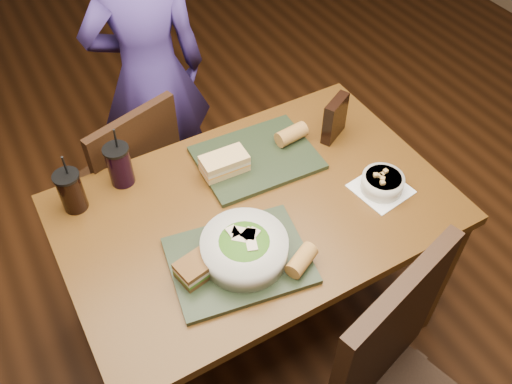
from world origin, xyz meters
TOP-DOWN VIEW (x-y plane):
  - ground at (0.00, 0.00)m, footprint 6.00×6.00m
  - dining_table at (0.00, 0.00)m, footprint 1.30×0.85m
  - chair_far at (-0.25, 0.58)m, footprint 0.48×0.49m
  - diner at (-0.01, 0.93)m, footprint 0.57×0.43m
  - tray_near at (-0.16, -0.17)m, footprint 0.47×0.39m
  - tray_far at (0.11, 0.19)m, footprint 0.44×0.34m
  - salad_bowl at (-0.14, -0.18)m, footprint 0.27×0.27m
  - soup_bowl at (0.42, -0.15)m, footprint 0.20×0.20m
  - sandwich_near at (-0.29, -0.16)m, footprint 0.14×0.11m
  - sandwich_far at (-0.02, 0.19)m, footprint 0.17×0.10m
  - baguette_near at (-0.01, -0.29)m, footprint 0.12×0.10m
  - baguette_far at (0.27, 0.20)m, footprint 0.12×0.07m
  - cup_cola at (-0.53, 0.30)m, footprint 0.09×0.09m
  - cup_berry at (-0.35, 0.33)m, footprint 0.09×0.09m
  - chip_bag at (0.43, 0.17)m, footprint 0.13×0.10m

SIDE VIEW (x-z plane):
  - ground at x=0.00m, z-range 0.00..0.00m
  - chair_far at x=-0.25m, z-range 0.05..0.94m
  - dining_table at x=0.00m, z-range 0.28..1.03m
  - diner at x=-0.01m, z-range 0.00..1.44m
  - tray_near at x=-0.16m, z-range 0.75..0.77m
  - tray_far at x=0.11m, z-range 0.75..0.77m
  - soup_bowl at x=0.42m, z-range 0.75..0.82m
  - baguette_near at x=-0.01m, z-range 0.77..0.82m
  - sandwich_near at x=-0.29m, z-range 0.77..0.83m
  - baguette_far at x=0.27m, z-range 0.77..0.83m
  - sandwich_far at x=-0.02m, z-range 0.77..0.83m
  - salad_bowl at x=-0.14m, z-range 0.77..0.86m
  - cup_cola at x=-0.53m, z-range 0.71..0.94m
  - cup_berry at x=-0.35m, z-range 0.71..0.95m
  - chip_bag at x=0.43m, z-range 0.75..0.92m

